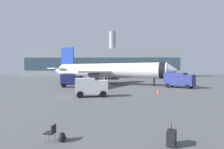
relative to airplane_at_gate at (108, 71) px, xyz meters
The scene contains 10 objects.
airplane_at_gate is the anchor object (origin of this frame).
service_truck 11.37m from the airplane_at_gate, 134.05° to the right, with size 5.10×3.20×2.90m.
fuel_truck 18.19m from the airplane_at_gate, 30.65° to the right, with size 6.10×5.75×3.20m.
cargo_van 23.02m from the airplane_at_gate, 93.66° to the right, with size 4.69×3.00×2.60m.
safety_cone_near 21.86m from the airplane_at_gate, 66.49° to the right, with size 0.44×0.44×0.73m.
safety_cone_mid 9.50m from the airplane_at_gate, 57.39° to the left, with size 0.44×0.44×0.62m.
rolling_suitcase 39.65m from the airplane_at_gate, 83.25° to the right, with size 0.64×0.75×1.10m.
traveller_backpack 39.00m from the airplane_at_gate, 91.11° to the right, with size 0.36×0.40×0.48m.
gate_chair 38.97m from the airplane_at_gate, 91.98° to the right, with size 0.54×0.54×0.86m.
terminal_building 71.70m from the airplane_at_gate, 95.13° to the left, with size 101.15×16.76×29.47m.
Camera 1 is at (-0.27, -3.68, 3.62)m, focal length 28.88 mm.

